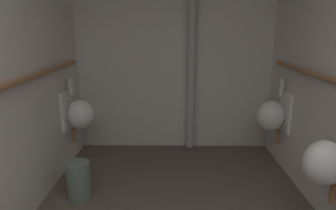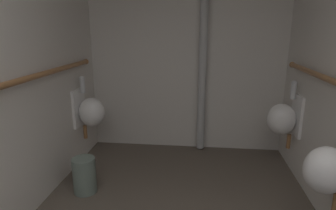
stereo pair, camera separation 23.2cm
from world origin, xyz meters
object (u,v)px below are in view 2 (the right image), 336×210
object	(u,v)px
urinal_right_mid	(330,169)
waste_bin	(84,175)
standpipe_back_wall	(203,46)
urinal_right_far	(284,118)
urinal_left_mid	(90,111)

from	to	relation	value
urinal_right_mid	waste_bin	distance (m)	2.11
waste_bin	standpipe_back_wall	bearing A→B (deg)	46.23
urinal_right_far	standpipe_back_wall	xyz separation A→B (m)	(-0.88, 0.51, 0.73)
urinal_left_mid	urinal_right_far	xyz separation A→B (m)	(2.18, -0.03, 0.00)
urinal_right_mid	urinal_right_far	distance (m)	1.16
urinal_right_far	waste_bin	distance (m)	2.15
urinal_right_mid	waste_bin	xyz separation A→B (m)	(-2.00, 0.51, -0.45)
urinal_left_mid	standpipe_back_wall	bearing A→B (deg)	20.19
urinal_right_mid	standpipe_back_wall	size ratio (longest dim) A/B	0.29
urinal_right_far	waste_bin	bearing A→B (deg)	-161.81
standpipe_back_wall	waste_bin	xyz separation A→B (m)	(-1.12, -1.17, -1.17)
standpipe_back_wall	waste_bin	world-z (taller)	standpipe_back_wall
urinal_left_mid	waste_bin	size ratio (longest dim) A/B	2.13
urinal_left_mid	urinal_right_mid	size ratio (longest dim) A/B	1.00
standpipe_back_wall	urinal_left_mid	bearing A→B (deg)	-159.81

